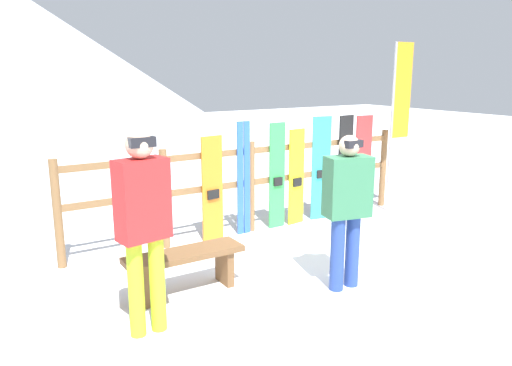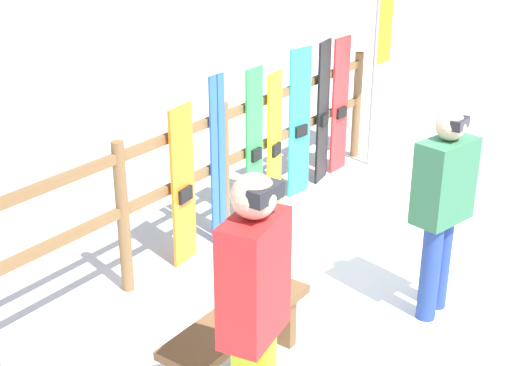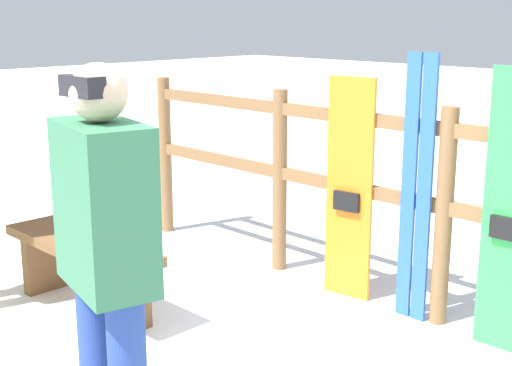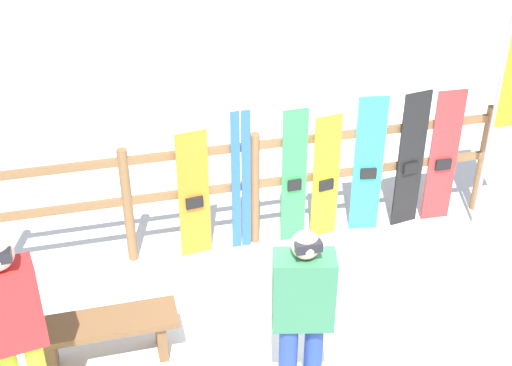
% 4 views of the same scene
% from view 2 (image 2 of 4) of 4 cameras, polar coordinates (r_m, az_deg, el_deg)
% --- Properties ---
extents(ground_plane, '(40.00, 40.00, 0.00)m').
position_cam_2_polar(ground_plane, '(6.04, 9.86, -7.87)').
color(ground_plane, white).
extents(fence, '(5.23, 0.10, 1.27)m').
position_cam_2_polar(fence, '(6.49, -2.59, 1.99)').
color(fence, brown).
rests_on(fence, ground).
extents(bench, '(1.22, 0.36, 0.45)m').
position_cam_2_polar(bench, '(4.78, -1.46, -11.78)').
color(bench, brown).
rests_on(bench, ground).
extents(person_red, '(0.45, 0.30, 1.77)m').
position_cam_2_polar(person_red, '(3.72, -0.14, -9.75)').
color(person_red, '#B7D826').
rests_on(person_red, ground).
extents(person_plaid_green, '(0.50, 0.35, 1.61)m').
position_cam_2_polar(person_plaid_green, '(5.32, 14.69, -1.48)').
color(person_plaid_green, navy).
rests_on(person_plaid_green, ground).
extents(snowboard_orange, '(0.32, 0.09, 1.40)m').
position_cam_2_polar(snowboard_orange, '(6.02, -5.85, -0.31)').
color(snowboard_orange, orange).
rests_on(snowboard_orange, ground).
extents(ski_pair_blue, '(0.19, 0.02, 1.57)m').
position_cam_2_polar(ski_pair_blue, '(6.33, -3.07, 1.78)').
color(ski_pair_blue, blue).
rests_on(ski_pair_blue, ground).
extents(snowboard_green, '(0.26, 0.06, 1.52)m').
position_cam_2_polar(snowboard_green, '(6.75, -0.13, 2.90)').
color(snowboard_green, green).
rests_on(snowboard_green, ground).
extents(snowboard_yellow, '(0.29, 0.09, 1.41)m').
position_cam_2_polar(snowboard_yellow, '(7.04, 1.49, 3.23)').
color(snowboard_yellow, yellow).
rests_on(snowboard_yellow, ground).
extents(snowboard_cyan, '(0.31, 0.09, 1.57)m').
position_cam_2_polar(snowboard_cyan, '(7.38, 3.50, 4.76)').
color(snowboard_cyan, '#2DBFCC').
rests_on(snowboard_cyan, ground).
extents(snowboard_black_stripe, '(0.31, 0.10, 1.56)m').
position_cam_2_polar(snowboard_black_stripe, '(7.77, 5.38, 5.60)').
color(snowboard_black_stripe, black).
rests_on(snowboard_black_stripe, ground).
extents(snowboard_red, '(0.32, 0.06, 1.54)m').
position_cam_2_polar(snowboard_red, '(8.08, 6.74, 6.14)').
color(snowboard_red, red).
rests_on(snowboard_red, ground).
extents(rental_flag, '(0.40, 0.04, 2.65)m').
position_cam_2_polar(rental_flag, '(8.21, 10.06, 12.74)').
color(rental_flag, '#99999E').
rests_on(rental_flag, ground).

